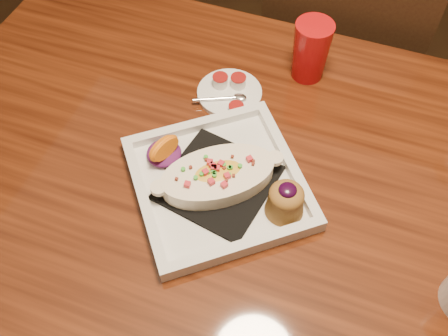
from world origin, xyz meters
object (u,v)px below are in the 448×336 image
(chair_far, at_px, (337,62))
(table, at_px, (280,217))
(red_tumbler, at_px, (311,51))
(saucer, at_px, (229,91))
(plate, at_px, (224,182))

(chair_far, bearing_deg, table, 90.00)
(red_tumbler, bearing_deg, chair_far, 83.34)
(table, bearing_deg, chair_far, 90.00)
(table, bearing_deg, saucer, 133.06)
(chair_far, xyz_separation_m, plate, (-0.10, -0.67, 0.27))
(table, relative_size, red_tumbler, 11.50)
(chair_far, bearing_deg, plate, 81.18)
(saucer, relative_size, red_tumbler, 1.03)
(red_tumbler, bearing_deg, saucer, -140.66)
(table, xyz_separation_m, chair_far, (-0.00, 0.63, -0.15))
(table, height_order, chair_far, chair_far)
(table, distance_m, plate, 0.16)
(saucer, xyz_separation_m, red_tumbler, (0.14, 0.11, 0.06))
(table, xyz_separation_m, plate, (-0.10, -0.04, 0.12))
(chair_far, bearing_deg, red_tumbler, 83.34)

